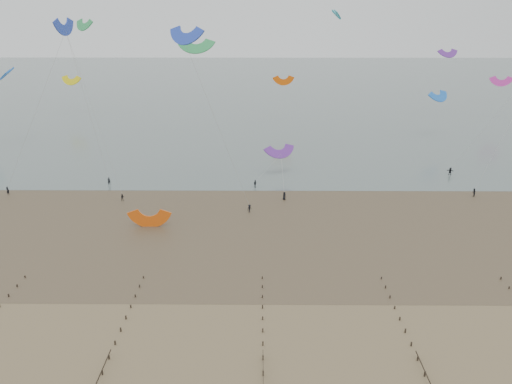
# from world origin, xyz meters

# --- Properties ---
(ground) EXTENTS (500.00, 500.00, 0.00)m
(ground) POSITION_xyz_m (0.00, 0.00, 0.00)
(ground) COLOR brown
(ground) RESTS_ON ground
(sea_and_shore) EXTENTS (500.00, 665.00, 0.03)m
(sea_and_shore) POSITION_xyz_m (-4.08, 34.40, 0.01)
(sea_and_shore) COLOR #475654
(sea_and_shore) RESTS_ON ground
(kitesurfer_lead) EXTENTS (0.75, 0.57, 1.84)m
(kitesurfer_lead) POSITION_xyz_m (-51.31, 47.37, 0.92)
(kitesurfer_lead) COLOR black
(kitesurfer_lead) RESTS_ON ground
(kitesurfers) EXTENTS (100.93, 25.04, 1.85)m
(kitesurfers) POSITION_xyz_m (28.02, 51.28, 0.88)
(kitesurfers) COLOR black
(kitesurfers) RESTS_ON ground
(grounded_kite) EXTENTS (6.84, 5.36, 3.73)m
(grounded_kite) POSITION_xyz_m (-16.87, 30.77, 0.00)
(grounded_kite) COLOR #F2580F
(grounded_kite) RESTS_ON ground
(kites_airborne) EXTENTS (245.35, 113.27, 45.82)m
(kites_airborne) POSITION_xyz_m (-17.17, 93.13, 22.24)
(kites_airborne) COLOR #6E2CA0
(kites_airborne) RESTS_ON ground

